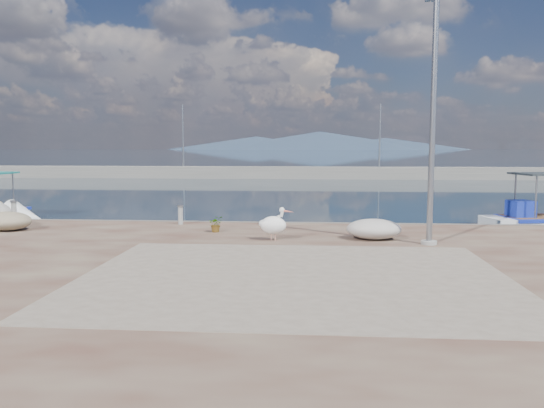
% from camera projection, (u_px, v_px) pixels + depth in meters
% --- Properties ---
extents(ground, '(1400.00, 1400.00, 0.00)m').
position_uv_depth(ground, '(261.00, 267.00, 14.31)').
color(ground, '#162635').
rests_on(ground, ground).
extents(quay, '(44.00, 22.00, 0.50)m').
position_uv_depth(quay, '(224.00, 337.00, 8.34)').
color(quay, '#4A2820').
rests_on(quay, ground).
extents(quay_patch, '(9.00, 7.00, 0.01)m').
position_uv_depth(quay_patch, '(294.00, 276.00, 11.21)').
color(quay_patch, gray).
rests_on(quay_patch, quay).
extents(breakwater, '(120.00, 2.20, 7.50)m').
position_uv_depth(breakwater, '(299.00, 173.00, 53.89)').
color(breakwater, gray).
rests_on(breakwater, ground).
extents(mountains, '(370.00, 280.00, 22.00)m').
position_uv_depth(mountains, '(316.00, 142.00, 657.23)').
color(mountains, '#28384C').
rests_on(mountains, ground).
extents(pelican, '(1.04, 0.66, 0.99)m').
position_uv_depth(pelican, '(274.00, 225.00, 15.48)').
color(pelican, tan).
rests_on(pelican, quay).
extents(lamp_post, '(0.44, 0.96, 7.00)m').
position_uv_depth(lamp_post, '(432.00, 126.00, 14.58)').
color(lamp_post, gray).
rests_on(lamp_post, quay).
extents(bollard_near, '(0.22, 0.22, 0.68)m').
position_uv_depth(bollard_near, '(181.00, 214.00, 18.68)').
color(bollard_near, gray).
rests_on(bollard_near, quay).
extents(bollard_far, '(0.25, 0.25, 0.77)m').
position_uv_depth(bollard_far, '(14.00, 210.00, 19.50)').
color(bollard_far, gray).
rests_on(bollard_far, quay).
extents(potted_plant, '(0.56, 0.52, 0.53)m').
position_uv_depth(potted_plant, '(216.00, 224.00, 17.02)').
color(potted_plant, '#33722D').
rests_on(potted_plant, quay).
extents(net_pile_b, '(1.59, 1.23, 0.62)m').
position_uv_depth(net_pile_b, '(7.00, 221.00, 17.35)').
color(net_pile_b, tan).
rests_on(net_pile_b, quay).
extents(net_pile_d, '(1.61, 1.21, 0.61)m').
position_uv_depth(net_pile_d, '(374.00, 229.00, 15.69)').
color(net_pile_d, beige).
rests_on(net_pile_d, quay).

